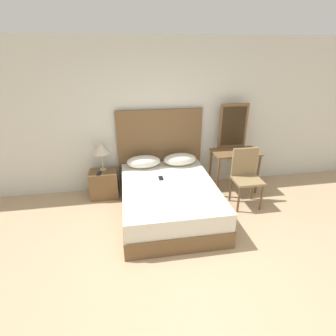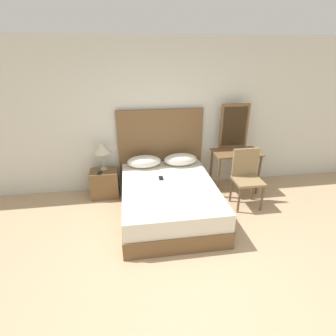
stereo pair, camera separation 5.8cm
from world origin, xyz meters
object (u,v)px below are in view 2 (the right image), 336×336
at_px(nightstand, 105,183).
at_px(vanity_desk, 236,159).
at_px(phone_on_bed, 161,178).
at_px(phone_on_nightstand, 100,173).
at_px(chair, 246,174).
at_px(table_lamp, 102,148).
at_px(bed, 169,200).

relative_size(nightstand, vanity_desk, 0.59).
bearing_deg(vanity_desk, phone_on_bed, -165.24).
distance_m(phone_on_nightstand, vanity_desk, 2.47).
bearing_deg(chair, phone_on_nightstand, 167.49).
bearing_deg(table_lamp, bed, -38.26).
xyz_separation_m(phone_on_bed, table_lamp, (-0.96, 0.58, 0.36)).
distance_m(phone_on_bed, table_lamp, 1.18).
relative_size(bed, chair, 1.96).
bearing_deg(phone_on_nightstand, nightstand, 56.89).
distance_m(bed, table_lamp, 1.49).
xyz_separation_m(table_lamp, vanity_desk, (2.40, -0.21, -0.27)).
bearing_deg(phone_on_nightstand, chair, -12.51).
distance_m(bed, vanity_desk, 1.53).
height_order(table_lamp, vanity_desk, table_lamp).
height_order(bed, vanity_desk, vanity_desk).
bearing_deg(nightstand, phone_on_bed, -27.90).
height_order(bed, chair, chair).
bearing_deg(nightstand, phone_on_nightstand, -123.11).
bearing_deg(table_lamp, chair, -16.42).
distance_m(bed, phone_on_bed, 0.38).
bearing_deg(phone_on_bed, chair, -4.84).
height_order(phone_on_bed, vanity_desk, vanity_desk).
height_order(phone_on_bed, table_lamp, table_lamp).
bearing_deg(phone_on_nightstand, bed, -31.01).
distance_m(bed, chair, 1.38).
relative_size(phone_on_bed, chair, 0.15).
xyz_separation_m(nightstand, chair, (2.40, -0.63, 0.32)).
height_order(nightstand, vanity_desk, vanity_desk).
bearing_deg(table_lamp, nightstand, -94.02).
xyz_separation_m(phone_on_bed, phone_on_nightstand, (-1.03, 0.42, -0.03)).
relative_size(nightstand, chair, 0.51).
bearing_deg(vanity_desk, bed, -154.94).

